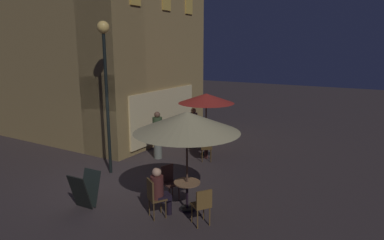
{
  "coord_description": "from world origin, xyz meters",
  "views": [
    {
      "loc": [
        -7.09,
        -7.03,
        4.03
      ],
      "look_at": [
        2.9,
        -1.16,
        1.52
      ],
      "focal_mm": 31.58,
      "sensor_mm": 36.0,
      "label": 1
    }
  ],
  "objects_px": {
    "cafe_chair_0": "(169,179)",
    "patron_standing_2": "(193,127)",
    "patio_umbrella_0": "(187,122)",
    "patron_standing_3": "(158,135)",
    "patio_umbrella_1": "(206,99)",
    "cafe_table_1": "(206,141)",
    "patron_seated_1": "(207,141)",
    "menu_sandwich_board": "(85,190)",
    "cafe_table_0": "(187,191)",
    "cafe_chair_2": "(202,204)",
    "cafe_chair_3": "(207,146)",
    "cafe_chair_1": "(154,195)",
    "street_lamp_near_corner": "(105,63)",
    "patron_seated_0": "(159,189)"
  },
  "relations": [
    {
      "from": "patio_umbrella_1",
      "to": "patron_standing_3",
      "type": "height_order",
      "value": "patio_umbrella_1"
    },
    {
      "from": "patio_umbrella_0",
      "to": "cafe_chair_0",
      "type": "bearing_deg",
      "value": 68.98
    },
    {
      "from": "cafe_chair_0",
      "to": "cafe_chair_1",
      "type": "relative_size",
      "value": 0.97
    },
    {
      "from": "cafe_chair_2",
      "to": "cafe_chair_0",
      "type": "bearing_deg",
      "value": 6.69
    },
    {
      "from": "cafe_chair_1",
      "to": "patron_standing_2",
      "type": "relative_size",
      "value": 0.6
    },
    {
      "from": "cafe_chair_2",
      "to": "patron_seated_1",
      "type": "distance_m",
      "value": 4.6
    },
    {
      "from": "street_lamp_near_corner",
      "to": "cafe_chair_1",
      "type": "bearing_deg",
      "value": -119.32
    },
    {
      "from": "patio_umbrella_0",
      "to": "patron_seated_0",
      "type": "distance_m",
      "value": 1.73
    },
    {
      "from": "menu_sandwich_board",
      "to": "cafe_chair_1",
      "type": "relative_size",
      "value": 0.93
    },
    {
      "from": "patron_seated_0",
      "to": "patron_seated_1",
      "type": "height_order",
      "value": "patron_seated_1"
    },
    {
      "from": "patron_standing_3",
      "to": "cafe_table_1",
      "type": "bearing_deg",
      "value": -56.74
    },
    {
      "from": "cafe_chair_1",
      "to": "cafe_table_0",
      "type": "bearing_deg",
      "value": 0.0
    },
    {
      "from": "cafe_table_1",
      "to": "patron_seated_1",
      "type": "xyz_separation_m",
      "value": [
        -0.63,
        -0.36,
        0.2
      ]
    },
    {
      "from": "cafe_chair_0",
      "to": "patron_standing_2",
      "type": "bearing_deg",
      "value": 133.61
    },
    {
      "from": "patio_umbrella_0",
      "to": "cafe_chair_3",
      "type": "bearing_deg",
      "value": 20.47
    },
    {
      "from": "patron_seated_0",
      "to": "cafe_chair_1",
      "type": "bearing_deg",
      "value": 180.0
    },
    {
      "from": "patron_standing_2",
      "to": "cafe_chair_3",
      "type": "bearing_deg",
      "value": -59.76
    },
    {
      "from": "menu_sandwich_board",
      "to": "patron_standing_2",
      "type": "height_order",
      "value": "patron_standing_2"
    },
    {
      "from": "cafe_table_1",
      "to": "patio_umbrella_0",
      "type": "distance_m",
      "value": 4.9
    },
    {
      "from": "patron_standing_2",
      "to": "cafe_table_1",
      "type": "bearing_deg",
      "value": -48.28
    },
    {
      "from": "cafe_table_0",
      "to": "cafe_chair_3",
      "type": "height_order",
      "value": "cafe_chair_3"
    },
    {
      "from": "menu_sandwich_board",
      "to": "patron_seated_1",
      "type": "height_order",
      "value": "patron_seated_1"
    },
    {
      "from": "patio_umbrella_0",
      "to": "cafe_chair_2",
      "type": "bearing_deg",
      "value": -124.96
    },
    {
      "from": "patio_umbrella_0",
      "to": "patron_standing_3",
      "type": "distance_m",
      "value": 4.44
    },
    {
      "from": "patron_seated_1",
      "to": "menu_sandwich_board",
      "type": "bearing_deg",
      "value": 138.81
    },
    {
      "from": "patio_umbrella_1",
      "to": "patron_standing_2",
      "type": "relative_size",
      "value": 1.45
    },
    {
      "from": "patron_standing_2",
      "to": "cafe_chair_2",
      "type": "bearing_deg",
      "value": -72.22
    },
    {
      "from": "patron_standing_2",
      "to": "patron_standing_3",
      "type": "relative_size",
      "value": 0.93
    },
    {
      "from": "street_lamp_near_corner",
      "to": "cafe_chair_2",
      "type": "xyz_separation_m",
      "value": [
        -1.44,
        -4.21,
        -2.99
      ]
    },
    {
      "from": "street_lamp_near_corner",
      "to": "patron_seated_0",
      "type": "bearing_deg",
      "value": -116.94
    },
    {
      "from": "cafe_chair_1",
      "to": "patio_umbrella_0",
      "type": "bearing_deg",
      "value": 0.0
    },
    {
      "from": "cafe_table_1",
      "to": "patio_umbrella_1",
      "type": "bearing_deg",
      "value": -90.0
    },
    {
      "from": "cafe_table_0",
      "to": "cafe_chair_3",
      "type": "distance_m",
      "value": 3.73
    },
    {
      "from": "cafe_table_0",
      "to": "cafe_table_1",
      "type": "xyz_separation_m",
      "value": [
        4.24,
        1.73,
        0.01
      ]
    },
    {
      "from": "menu_sandwich_board",
      "to": "cafe_table_0",
      "type": "distance_m",
      "value": 2.61
    },
    {
      "from": "patron_standing_3",
      "to": "patio_umbrella_1",
      "type": "bearing_deg",
      "value": -56.74
    },
    {
      "from": "patio_umbrella_0",
      "to": "patio_umbrella_1",
      "type": "height_order",
      "value": "patio_umbrella_0"
    },
    {
      "from": "patio_umbrella_0",
      "to": "patron_seated_1",
      "type": "bearing_deg",
      "value": 20.8
    },
    {
      "from": "menu_sandwich_board",
      "to": "patron_standing_2",
      "type": "relative_size",
      "value": 0.56
    },
    {
      "from": "cafe_chair_2",
      "to": "cafe_chair_3",
      "type": "distance_m",
      "value": 4.47
    },
    {
      "from": "patio_umbrella_0",
      "to": "cafe_chair_0",
      "type": "relative_size",
      "value": 2.73
    },
    {
      "from": "menu_sandwich_board",
      "to": "cafe_chair_1",
      "type": "xyz_separation_m",
      "value": [
        0.42,
        -1.86,
        0.12
      ]
    },
    {
      "from": "cafe_table_1",
      "to": "patio_umbrella_1",
      "type": "relative_size",
      "value": 0.31
    },
    {
      "from": "cafe_chair_0",
      "to": "patio_umbrella_0",
      "type": "bearing_deg",
      "value": 0.0
    },
    {
      "from": "street_lamp_near_corner",
      "to": "patron_standing_2",
      "type": "height_order",
      "value": "street_lamp_near_corner"
    },
    {
      "from": "cafe_table_0",
      "to": "patron_seated_1",
      "type": "relative_size",
      "value": 0.58
    },
    {
      "from": "cafe_table_1",
      "to": "patron_standing_3",
      "type": "relative_size",
      "value": 0.42
    },
    {
      "from": "street_lamp_near_corner",
      "to": "cafe_chair_0",
      "type": "bearing_deg",
      "value": -103.55
    },
    {
      "from": "patio_umbrella_0",
      "to": "cafe_chair_2",
      "type": "distance_m",
      "value": 1.92
    },
    {
      "from": "patio_umbrella_0",
      "to": "cafe_table_0",
      "type": "bearing_deg",
      "value": 0.0
    }
  ]
}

